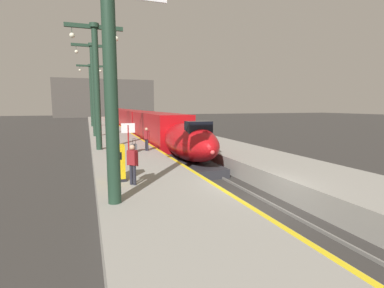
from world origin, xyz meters
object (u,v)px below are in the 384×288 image
(station_column_near, at_px, (111,40))
(station_column_mid, at_px, (96,75))
(highspeed_train_main, at_px, (127,119))
(station_column_far, at_px, (93,82))
(ticket_machine_yellow, at_px, (116,164))
(rolling_suitcase, at_px, (134,148))
(passenger_mid_platform, at_px, (133,162))
(passenger_near_edge, at_px, (147,137))
(departure_info_board, at_px, (128,132))
(station_column_distant, at_px, (91,90))

(station_column_near, xyz_separation_m, station_column_mid, (-0.06, 12.77, 0.12))
(highspeed_train_main, xyz_separation_m, station_column_far, (-5.90, -19.52, 4.89))
(station_column_far, distance_m, ticket_machine_yellow, 20.68)
(highspeed_train_main, relative_size, station_column_near, 8.78)
(station_column_far, bearing_deg, rolling_suitcase, -79.76)
(passenger_mid_platform, bearing_deg, passenger_near_edge, 75.36)
(station_column_mid, bearing_deg, passenger_near_edge, -28.92)
(passenger_near_edge, bearing_deg, rolling_suitcase, -154.64)
(station_column_near, xyz_separation_m, departure_info_board, (1.71, 9.68, -3.86))
(station_column_near, distance_m, ticket_machine_yellow, 5.49)
(station_column_mid, height_order, passenger_near_edge, station_column_mid)
(highspeed_train_main, xyz_separation_m, passenger_near_edge, (-2.65, -31.53, 0.07))
(station_column_far, height_order, passenger_near_edge, station_column_far)
(station_column_near, relative_size, station_column_distant, 0.91)
(station_column_far, bearing_deg, ticket_machine_yellow, -89.00)
(departure_info_board, bearing_deg, station_column_far, 97.56)
(station_column_far, height_order, rolling_suitcase, station_column_far)
(station_column_distant, xyz_separation_m, departure_info_board, (1.77, -28.97, -4.25))
(station_column_far, relative_size, rolling_suitcase, 9.90)
(departure_info_board, bearing_deg, ticket_machine_yellow, -101.88)
(passenger_near_edge, bearing_deg, station_column_mid, 151.08)
(station_column_near, relative_size, station_column_far, 0.90)
(highspeed_train_main, xyz_separation_m, station_column_mid, (-5.90, -29.74, 4.57))
(passenger_mid_platform, xyz_separation_m, ticket_machine_yellow, (-0.57, 0.88, -0.25))
(highspeed_train_main, xyz_separation_m, rolling_suitcase, (-3.64, -32.00, -0.61))
(station_column_near, height_order, station_column_mid, station_column_mid)
(station_column_mid, bearing_deg, highspeed_train_main, 78.78)
(passenger_near_edge, bearing_deg, passenger_mid_platform, -104.64)
(station_column_far, height_order, station_column_distant, station_column_far)
(passenger_near_edge, height_order, ticket_machine_yellow, passenger_near_edge)
(ticket_machine_yellow, xyz_separation_m, departure_info_board, (1.42, 6.74, 0.77))
(station_column_far, distance_m, station_column_distant, 15.66)
(station_column_mid, bearing_deg, station_column_distant, 90.00)
(rolling_suitcase, relative_size, departure_info_board, 0.46)
(passenger_mid_platform, bearing_deg, rolling_suitcase, 81.02)
(station_column_mid, bearing_deg, passenger_mid_platform, -85.08)
(highspeed_train_main, height_order, passenger_near_edge, highspeed_train_main)
(station_column_distant, bearing_deg, station_column_near, -89.91)
(passenger_near_edge, bearing_deg, highspeed_train_main, 85.20)
(highspeed_train_main, xyz_separation_m, ticket_machine_yellow, (-5.55, -39.56, -0.18))
(rolling_suitcase, distance_m, ticket_machine_yellow, 7.81)
(station_column_distant, distance_m, ticket_machine_yellow, 36.06)
(station_column_mid, xyz_separation_m, passenger_mid_platform, (0.92, -10.71, -4.49))
(station_column_near, distance_m, passenger_mid_platform, 4.91)
(rolling_suitcase, xyz_separation_m, ticket_machine_yellow, (-1.91, -7.56, 0.44))
(passenger_near_edge, distance_m, passenger_mid_platform, 9.21)
(station_column_mid, distance_m, station_column_distant, 25.88)
(station_column_near, bearing_deg, station_column_far, 90.15)
(departure_info_board, bearing_deg, highspeed_train_main, 82.83)
(highspeed_train_main, xyz_separation_m, departure_info_board, (-4.13, -32.83, 0.59))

